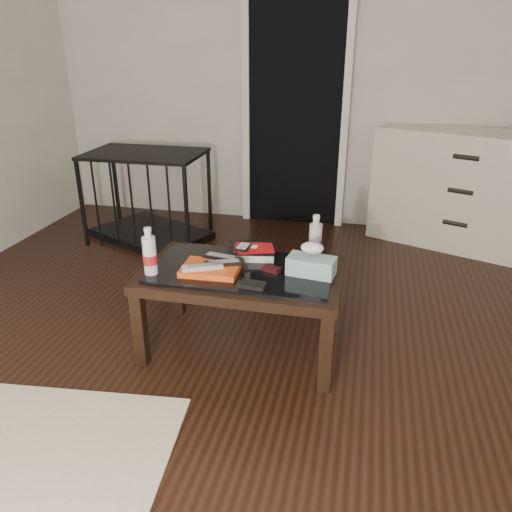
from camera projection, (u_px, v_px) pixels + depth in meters
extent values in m
plane|color=black|center=(294.00, 402.00, 2.28)|extent=(5.00, 5.00, 0.00)
plane|color=silver|center=(347.00, 63.00, 3.98)|extent=(5.00, 0.00, 5.00)
cube|color=black|center=(295.00, 108.00, 4.17)|extent=(0.80, 0.05, 2.00)
cube|color=silver|center=(246.00, 107.00, 4.23)|extent=(0.06, 0.04, 2.04)
cube|color=silver|center=(346.00, 109.00, 4.06)|extent=(0.06, 0.04, 2.04)
cube|color=black|center=(140.00, 329.00, 2.47)|extent=(0.06, 0.06, 0.40)
cube|color=black|center=(326.00, 353.00, 2.28)|extent=(0.06, 0.06, 0.40)
cube|color=black|center=(178.00, 284.00, 2.94)|extent=(0.06, 0.06, 0.40)
cube|color=black|center=(335.00, 300.00, 2.75)|extent=(0.06, 0.06, 0.40)
cube|color=black|center=(242.00, 275.00, 2.52)|extent=(1.00, 0.60, 0.05)
cube|color=black|center=(242.00, 270.00, 2.51)|extent=(0.90, 0.50, 0.01)
cube|color=beige|center=(455.00, 188.00, 3.91)|extent=(1.30, 0.91, 0.90)
cylinder|color=black|center=(455.00, 223.00, 3.75)|extent=(0.18, 0.10, 0.04)
cylinder|color=black|center=(461.00, 191.00, 3.66)|extent=(0.18, 0.10, 0.04)
cylinder|color=black|center=(466.00, 157.00, 3.56)|extent=(0.18, 0.10, 0.04)
cube|color=black|center=(152.00, 234.00, 4.17)|extent=(1.07, 0.92, 0.06)
cube|color=black|center=(144.00, 154.00, 3.90)|extent=(1.07, 0.92, 0.02)
cube|color=black|center=(82.00, 204.00, 3.88)|extent=(0.03, 0.03, 0.70)
cube|color=black|center=(186.00, 211.00, 3.70)|extent=(0.03, 0.03, 0.70)
cube|color=black|center=(116.00, 185.00, 4.38)|extent=(0.03, 0.03, 0.70)
cube|color=black|center=(209.00, 191.00, 4.20)|extent=(0.03, 0.03, 0.70)
cube|color=#E64C15|center=(211.00, 269.00, 2.47)|extent=(0.29, 0.22, 0.03)
cube|color=#B3B3B8|center=(202.00, 267.00, 2.43)|extent=(0.20, 0.13, 0.02)
cube|color=black|center=(224.00, 263.00, 2.47)|extent=(0.20, 0.12, 0.02)
cube|color=black|center=(221.00, 257.00, 2.54)|extent=(0.21, 0.09, 0.02)
cube|color=black|center=(252.00, 252.00, 2.65)|extent=(0.28, 0.24, 0.05)
cube|color=#AF0B10|center=(253.00, 247.00, 2.64)|extent=(0.21, 0.16, 0.01)
cube|color=black|center=(243.00, 247.00, 2.61)|extent=(0.07, 0.11, 0.02)
cube|color=black|center=(271.00, 269.00, 2.48)|extent=(0.10, 0.07, 0.02)
cube|color=black|center=(253.00, 285.00, 2.32)|extent=(0.13, 0.08, 0.02)
cylinder|color=silver|center=(149.00, 251.00, 2.41)|extent=(0.08, 0.08, 0.24)
cylinder|color=#B5BCC1|center=(315.00, 237.00, 2.58)|extent=(0.08, 0.08, 0.24)
cube|color=teal|center=(311.00, 266.00, 2.43)|extent=(0.25, 0.15, 0.09)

